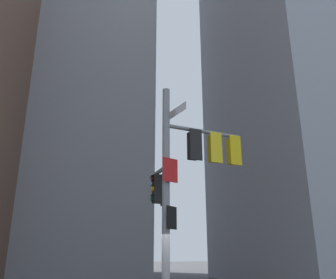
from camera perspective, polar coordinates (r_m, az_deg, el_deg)
name	(u,v)px	position (r m, az deg, el deg)	size (l,w,h in m)	color
building_mid_block	(84,91)	(36.01, -13.71, 7.78)	(12.16, 12.16, 34.54)	#9399A3
signal_pole_assembly	(184,175)	(12.11, 2.71, -5.83)	(3.36, 2.56, 7.56)	gray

